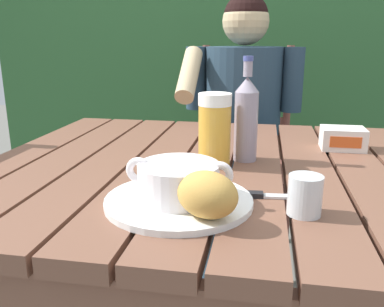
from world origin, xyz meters
name	(u,v)px	position (x,y,z in m)	size (l,w,h in m)	color
dining_table	(206,199)	(0.00, 0.00, 0.65)	(1.10, 0.99, 0.75)	brown
hedge_backdrop	(231,28)	(-0.10, 1.85, 1.12)	(3.17, 0.82, 2.45)	#2C592F
chair_near_diner	(243,159)	(0.05, 0.94, 0.49)	(0.44, 0.44, 1.02)	brown
person_eating	(241,119)	(0.04, 0.74, 0.72)	(0.48, 0.47, 1.23)	#253B4C
serving_plate	(179,201)	(-0.01, -0.27, 0.76)	(0.28, 0.28, 0.01)	white
soup_bowl	(179,180)	(-0.01, -0.27, 0.80)	(0.20, 0.15, 0.07)	white
bread_roll	(207,195)	(0.05, -0.35, 0.80)	(0.13, 0.12, 0.08)	#C39242
beer_glass	(215,130)	(0.02, -0.02, 0.84)	(0.08, 0.08, 0.17)	gold
beer_bottle	(246,118)	(0.09, 0.04, 0.86)	(0.06, 0.06, 0.26)	gray
water_glass_small	(305,195)	(0.21, -0.28, 0.79)	(0.06, 0.06, 0.07)	silver
butter_tub	(343,138)	(0.35, 0.19, 0.78)	(0.12, 0.09, 0.06)	white
table_knife	(262,195)	(0.14, -0.21, 0.76)	(0.14, 0.03, 0.01)	silver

